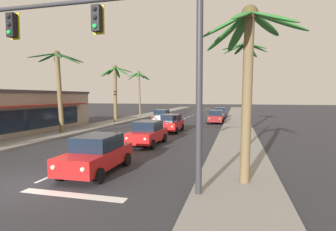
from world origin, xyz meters
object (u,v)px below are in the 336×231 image
at_px(sedan_fifth_in_queue, 171,123).
at_px(sedan_oncoming_far, 162,116).
at_px(palm_left_farthest, 139,81).
at_px(sedan_third_in_queue, 147,133).
at_px(palm_right_nearest, 248,58).
at_px(palm_right_second, 244,62).
at_px(sedan_parked_mid_kerb, 220,113).
at_px(palm_left_third, 115,83).
at_px(palm_left_second, 59,77).
at_px(sedan_lead_at_stop_bar, 97,154).
at_px(traffic_signal_mast, 102,40).
at_px(sedan_parked_nearest_kerb, 216,117).

relative_size(sedan_fifth_in_queue, sedan_oncoming_far, 1.00).
xyz_separation_m(sedan_oncoming_far, palm_left_farthest, (-6.18, 7.98, 5.08)).
height_order(sedan_third_in_queue, palm_right_nearest, palm_right_nearest).
xyz_separation_m(palm_right_nearest, palm_right_second, (0.22, 14.45, 1.65)).
bearing_deg(sedan_fifth_in_queue, sedan_oncoming_far, 110.90).
bearing_deg(sedan_parked_mid_kerb, sedan_fifth_in_queue, -101.65).
bearing_deg(palm_right_nearest, palm_left_third, 126.25).
height_order(palm_left_second, palm_right_nearest, palm_left_second).
bearing_deg(sedan_oncoming_far, palm_left_third, -155.91).
bearing_deg(palm_right_nearest, sedan_third_in_queue, 131.29).
height_order(sedan_lead_at_stop_bar, palm_left_farthest, palm_left_farthest).
bearing_deg(sedan_third_in_queue, palm_right_second, 46.58).
xyz_separation_m(traffic_signal_mast, sedan_fifth_in_queue, (-1.38, 16.09, -4.59)).
distance_m(sedan_lead_at_stop_bar, sedan_parked_nearest_kerb, 23.84).
bearing_deg(traffic_signal_mast, sedan_parked_mid_kerb, 86.19).
distance_m(sedan_lead_at_stop_bar, palm_left_second, 14.85).
height_order(sedan_parked_mid_kerb, palm_left_second, palm_left_second).
bearing_deg(sedan_fifth_in_queue, palm_right_nearest, -65.83).
xyz_separation_m(sedan_lead_at_stop_bar, palm_left_second, (-9.64, 10.43, 4.33)).
distance_m(sedan_fifth_in_queue, palm_right_second, 8.77).
bearing_deg(sedan_oncoming_far, sedan_fifth_in_queue, -69.10).
bearing_deg(palm_left_third, palm_left_second, -93.42).
relative_size(sedan_third_in_queue, sedan_parked_nearest_kerb, 1.00).
distance_m(sedan_third_in_queue, sedan_oncoming_far, 16.56).
bearing_deg(sedan_lead_at_stop_bar, palm_right_second, 64.80).
xyz_separation_m(sedan_parked_nearest_kerb, sedan_parked_mid_kerb, (0.03, 8.19, 0.00)).
height_order(sedan_oncoming_far, palm_right_second, palm_right_second).
bearing_deg(sedan_third_in_queue, palm_left_second, 160.95).
bearing_deg(palm_left_second, sedan_parked_mid_kerb, 58.24).
height_order(sedan_parked_nearest_kerb, palm_right_nearest, palm_right_nearest).
bearing_deg(palm_right_nearest, palm_left_farthest, 117.11).
xyz_separation_m(sedan_third_in_queue, palm_left_farthest, (-9.67, 24.17, 5.08)).
xyz_separation_m(sedan_parked_nearest_kerb, palm_right_nearest, (2.92, -23.84, 3.99)).
bearing_deg(sedan_lead_at_stop_bar, palm_left_farthest, 107.21).
relative_size(sedan_third_in_queue, sedan_oncoming_far, 1.00).
distance_m(sedan_oncoming_far, palm_right_second, 14.78).
relative_size(sedan_oncoming_far, palm_left_farthest, 0.58).
distance_m(sedan_fifth_in_queue, palm_left_second, 11.18).
xyz_separation_m(sedan_third_in_queue, sedan_oncoming_far, (-3.49, 16.19, 0.00)).
xyz_separation_m(sedan_oncoming_far, sedan_parked_mid_kerb, (7.08, 8.47, 0.00)).
bearing_deg(palm_right_second, sedan_third_in_queue, -133.42).
relative_size(sedan_parked_nearest_kerb, palm_left_third, 0.60).
distance_m(traffic_signal_mast, palm_right_nearest, 5.40).
xyz_separation_m(palm_left_farthest, palm_right_nearest, (16.15, -31.54, -1.09)).
height_order(sedan_third_in_queue, sedan_parked_mid_kerb, same).
bearing_deg(sedan_parked_nearest_kerb, sedan_lead_at_stop_bar, -98.54).
bearing_deg(sedan_parked_mid_kerb, palm_left_third, -139.02).
bearing_deg(sedan_oncoming_far, sedan_parked_nearest_kerb, 2.28).
relative_size(sedan_parked_mid_kerb, palm_right_second, 0.54).
bearing_deg(sedan_fifth_in_queue, sedan_third_in_queue, -89.79).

